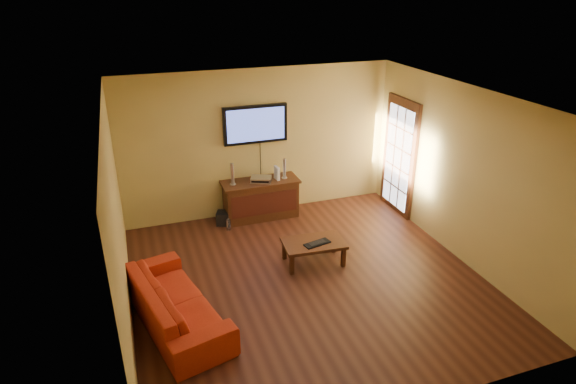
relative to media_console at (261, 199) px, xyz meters
name	(u,v)px	position (x,y,z in m)	size (l,w,h in m)	color
ground_plane	(308,280)	(0.07, -2.23, -0.37)	(5.00, 5.00, 0.00)	#38190F
room_walls	(294,159)	(0.07, -1.60, 1.32)	(5.00, 5.00, 5.00)	tan
french_door	(399,158)	(2.53, -0.53, 0.68)	(0.07, 1.02, 2.22)	#391B0D
media_console	(261,199)	(0.00, 0.00, 0.00)	(1.41, 0.54, 0.73)	#391B0D
television	(255,124)	(0.00, 0.23, 1.36)	(1.17, 0.08, 0.69)	black
coffee_table	(314,245)	(0.33, -1.80, -0.05)	(0.98, 0.63, 0.37)	#391B0D
sofa	(174,295)	(-1.88, -2.52, 0.04)	(2.06, 0.60, 0.80)	red
speaker_left	(232,175)	(-0.51, 0.00, 0.55)	(0.11, 0.11, 0.40)	silver
speaker_right	(284,169)	(0.46, -0.01, 0.53)	(0.10, 0.10, 0.37)	silver
av_receiver	(261,179)	(0.01, -0.02, 0.40)	(0.36, 0.26, 0.08)	silver
game_console	(277,173)	(0.31, -0.02, 0.48)	(0.05, 0.18, 0.24)	white
subwoofer	(224,218)	(-0.72, -0.05, -0.25)	(0.24, 0.24, 0.24)	black
bottle	(228,225)	(-0.69, -0.31, -0.26)	(0.08, 0.08, 0.23)	white
keyboard	(317,243)	(0.35, -1.87, 0.02)	(0.44, 0.24, 0.02)	black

